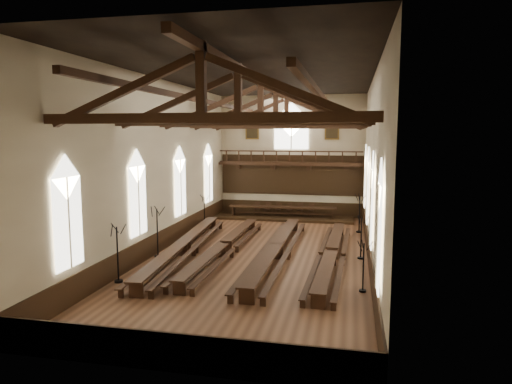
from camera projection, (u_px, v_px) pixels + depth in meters
The scene contains 21 objects.
ground at pixel (260, 256), 25.84m from camera, with size 26.00×26.00×0.00m, color brown.
room_walls at pixel (261, 141), 25.01m from camera, with size 26.00×26.00×26.00m.
wainscot_band at pixel (260, 245), 25.76m from camera, with size 12.00×26.00×1.20m.
side_windows at pixel (260, 190), 25.36m from camera, with size 11.85×19.80×4.50m.
end_window at pixel (291, 129), 37.43m from camera, with size 2.80×0.12×3.80m.
minstrels_gallery at pixel (291, 170), 37.63m from camera, with size 11.80×1.24×3.70m.
portraits at pixel (291, 131), 37.45m from camera, with size 7.75×0.09×1.45m.
roof_trusses at pixel (261, 109), 24.79m from camera, with size 11.70×25.70×2.80m.
refectory_row_a at pixel (183, 244), 26.08m from camera, with size 2.21×14.95×0.80m.
refectory_row_b at pixel (224, 245), 26.04m from camera, with size 1.55×14.24×0.73m.
refectory_row_c at pixel (276, 247), 25.31m from camera, with size 1.68×15.02×0.82m.
refectory_row_d at pixel (332, 252), 24.48m from camera, with size 1.70×14.31×0.74m.
dais at pixel (282, 218), 36.99m from camera, with size 11.40×2.77×0.18m, color black.
high_table at pixel (282, 208), 36.89m from camera, with size 8.75×1.31×0.82m.
high_chairs at pixel (284, 208), 37.73m from camera, with size 4.94×0.45×0.98m.
candelabrum_left_near at pixel (118, 265), 21.11m from camera, with size 0.82×0.83×2.79m.
candelabrum_left_mid at pixel (158, 242), 25.40m from camera, with size 0.81×0.89×2.90m.
candelabrum_left_far at pixel (204, 218), 33.44m from camera, with size 0.74×0.69×2.43m.
candelabrum_right_near at pixel (363, 276), 19.87m from camera, with size 0.68×0.68×2.30m.
candelabrum_right_mid at pixel (361, 246), 25.10m from camera, with size 0.66×0.75×2.44m.
candelabrum_right_far at pixel (359, 221), 31.76m from camera, with size 0.82×0.80×2.75m.
Camera 1 is at (4.94, -24.68, 6.90)m, focal length 32.00 mm.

